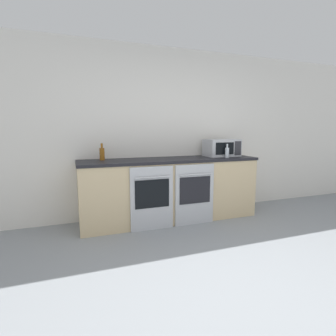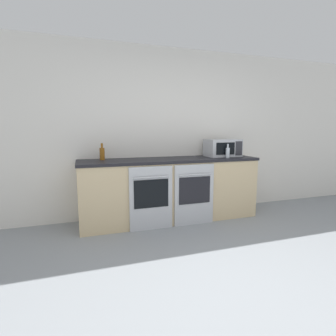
# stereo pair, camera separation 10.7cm
# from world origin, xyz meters

# --- Properties ---
(ground_plane) EXTENTS (16.00, 16.00, 0.00)m
(ground_plane) POSITION_xyz_m (0.00, 0.00, 0.00)
(ground_plane) COLOR gray
(wall_back) EXTENTS (10.00, 0.06, 2.60)m
(wall_back) POSITION_xyz_m (0.00, 2.36, 1.30)
(wall_back) COLOR silver
(wall_back) RESTS_ON ground_plane
(counter_back) EXTENTS (2.65, 0.66, 0.93)m
(counter_back) POSITION_xyz_m (0.00, 2.02, 0.46)
(counter_back) COLOR #D1B789
(counter_back) RESTS_ON ground_plane
(oven_left) EXTENTS (0.59, 0.06, 0.87)m
(oven_left) POSITION_xyz_m (-0.38, 1.69, 0.44)
(oven_left) COLOR #B7BABF
(oven_left) RESTS_ON ground_plane
(oven_right) EXTENTS (0.59, 0.06, 0.87)m
(oven_right) POSITION_xyz_m (0.25, 1.69, 0.44)
(oven_right) COLOR #B7BABF
(oven_right) RESTS_ON ground_plane
(microwave) EXTENTS (0.53, 0.35, 0.27)m
(microwave) POSITION_xyz_m (0.91, 2.08, 1.06)
(microwave) COLOR #B7BABF
(microwave) RESTS_ON counter_back
(bottle_clear) EXTENTS (0.06, 0.06, 0.21)m
(bottle_clear) POSITION_xyz_m (0.87, 1.86, 1.01)
(bottle_clear) COLOR silver
(bottle_clear) RESTS_ON counter_back
(bottle_amber) EXTENTS (0.07, 0.07, 0.24)m
(bottle_amber) POSITION_xyz_m (-0.97, 2.15, 1.02)
(bottle_amber) COLOR #8C5114
(bottle_amber) RESTS_ON counter_back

